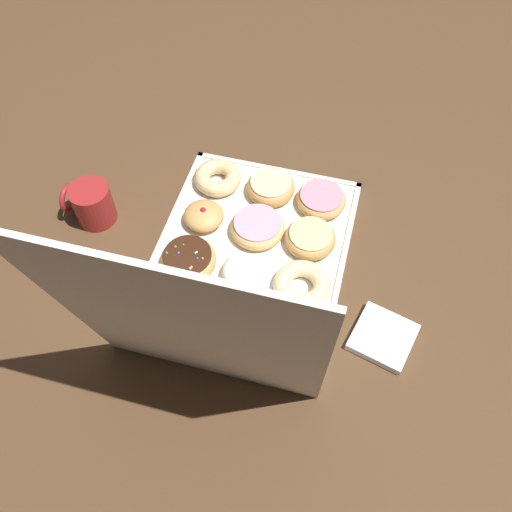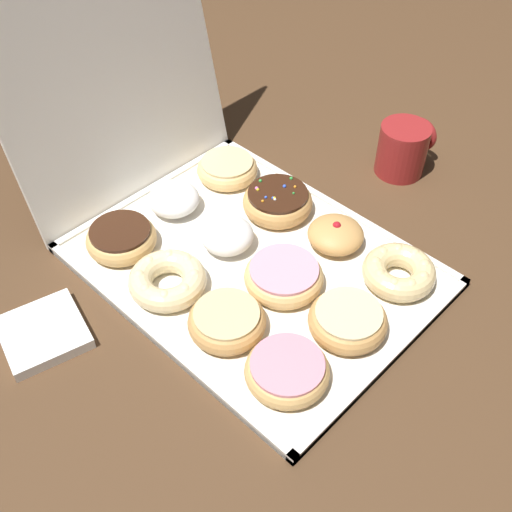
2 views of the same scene
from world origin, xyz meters
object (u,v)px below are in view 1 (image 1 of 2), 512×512
at_px(cruller_donut_2, 218,177).
at_px(glazed_ring_donut_11, 165,311).
at_px(powdered_filled_donut_10, 226,326).
at_px(napkin_stack, 383,337).
at_px(coffee_mug, 91,203).
at_px(glazed_ring_donut_3, 310,238).
at_px(sprinkle_donut_8, 188,260).
at_px(donut_box, 250,256).
at_px(powdered_filled_donut_7, 244,271).
at_px(pink_frosted_donut_4, 256,227).
at_px(chocolate_frosted_donut_9, 285,336).
at_px(glazed_ring_donut_1, 269,186).
at_px(cruller_donut_6, 302,285).
at_px(jelly_filled_donut_5, 204,216).
at_px(pink_frosted_donut_0, 321,199).

xyz_separation_m(cruller_donut_2, glazed_ring_donut_11, (-0.00, 0.37, -0.00)).
distance_m(powdered_filled_donut_10, napkin_stack, 0.31).
bearing_deg(coffee_mug, napkin_stack, 168.27).
xyz_separation_m(cruller_donut_2, glazed_ring_donut_3, (-0.25, 0.12, -0.00)).
distance_m(cruller_donut_2, sprinkle_donut_8, 0.24).
relative_size(donut_box, powdered_filled_donut_7, 6.21).
xyz_separation_m(donut_box, powdered_filled_donut_7, (-0.00, 0.06, 0.03)).
height_order(pink_frosted_donut_4, chocolate_frosted_donut_9, same).
relative_size(glazed_ring_donut_11, coffee_mug, 1.00).
relative_size(glazed_ring_donut_1, chocolate_frosted_donut_9, 1.00).
distance_m(cruller_donut_6, sprinkle_donut_8, 0.24).
distance_m(glazed_ring_donut_1, glazed_ring_donut_11, 0.39).
relative_size(donut_box, coffee_mug, 4.83).
xyz_separation_m(donut_box, sprinkle_donut_8, (0.12, 0.06, 0.03)).
relative_size(jelly_filled_donut_5, napkin_stack, 0.80).
xyz_separation_m(glazed_ring_donut_1, cruller_donut_2, (0.12, 0.00, -0.00)).
relative_size(pink_frosted_donut_4, chocolate_frosted_donut_9, 1.07).
bearing_deg(sprinkle_donut_8, pink_frosted_donut_4, -133.21).
height_order(sprinkle_donut_8, powdered_filled_donut_10, same).
bearing_deg(sprinkle_donut_8, cruller_donut_6, -179.53).
bearing_deg(pink_frosted_donut_4, cruller_donut_6, 137.35).
xyz_separation_m(cruller_donut_6, glazed_ring_donut_11, (0.25, 0.13, -0.00)).
xyz_separation_m(pink_frosted_donut_4, cruller_donut_6, (-0.13, 0.12, -0.00)).
xyz_separation_m(pink_frosted_donut_0, glazed_ring_donut_1, (0.13, -0.01, 0.00)).
height_order(glazed_ring_donut_3, sprinkle_donut_8, sprinkle_donut_8).
relative_size(glazed_ring_donut_1, pink_frosted_donut_4, 0.94).
distance_m(sprinkle_donut_8, glazed_ring_donut_11, 0.13).
bearing_deg(jelly_filled_donut_5, donut_box, 153.09).
relative_size(cruller_donut_6, napkin_stack, 1.04).
distance_m(pink_frosted_donut_4, jelly_filled_donut_5, 0.12).
height_order(sprinkle_donut_8, coffee_mug, coffee_mug).
distance_m(chocolate_frosted_donut_9, glazed_ring_donut_11, 0.24).
bearing_deg(powdered_filled_donut_7, coffee_mug, -11.72).
height_order(glazed_ring_donut_3, glazed_ring_donut_11, glazed_ring_donut_3).
bearing_deg(coffee_mug, glazed_ring_donut_11, 140.09).
distance_m(powdered_filled_donut_7, coffee_mug, 0.38).
relative_size(pink_frosted_donut_0, chocolate_frosted_donut_9, 1.01).
distance_m(pink_frosted_donut_0, jelly_filled_donut_5, 0.27).
xyz_separation_m(cruller_donut_2, jelly_filled_donut_5, (-0.00, 0.12, 0.00)).
height_order(pink_frosted_donut_4, powdered_filled_donut_7, powdered_filled_donut_7).
distance_m(pink_frosted_donut_0, napkin_stack, 0.35).
bearing_deg(glazed_ring_donut_3, cruller_donut_2, -25.71).
distance_m(glazed_ring_donut_3, sprinkle_donut_8, 0.27).
xyz_separation_m(donut_box, coffee_mug, (0.37, -0.02, 0.04)).
xyz_separation_m(cruller_donut_6, coffee_mug, (0.49, -0.08, 0.02)).
relative_size(pink_frosted_donut_4, powdered_filled_donut_10, 1.38).
height_order(donut_box, napkin_stack, napkin_stack).
relative_size(glazed_ring_donut_3, sprinkle_donut_8, 0.94).
bearing_deg(pink_frosted_donut_4, sprinkle_donut_8, 46.79).
bearing_deg(cruller_donut_6, glazed_ring_donut_3, -86.51).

